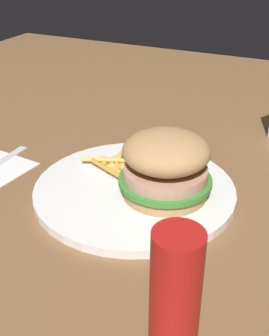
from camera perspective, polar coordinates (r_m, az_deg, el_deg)
ground_plane at (r=0.65m, az=-0.57°, el=-2.52°), size 1.60×1.60×0.00m
plate at (r=0.63m, az=0.00°, el=-2.85°), size 0.29×0.29×0.01m
sandwich at (r=0.59m, az=4.06°, el=0.40°), size 0.13×0.13×0.09m
fries_pile at (r=0.68m, az=-2.18°, el=0.48°), size 0.11×0.09×0.01m
ketchup_bottle at (r=0.39m, az=5.29°, el=-16.25°), size 0.04×0.04×0.13m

